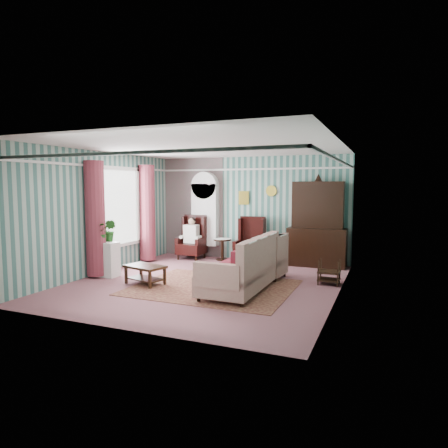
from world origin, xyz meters
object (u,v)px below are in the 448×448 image
at_px(bookcase, 205,219).
at_px(sofa, 239,268).
at_px(wingback_right, 249,240).
at_px(dresser_hutch, 317,221).
at_px(wingback_left, 191,237).
at_px(round_side_table, 222,250).
at_px(plant_stand, 106,259).
at_px(seated_woman, 191,238).
at_px(coffee_table, 145,275).
at_px(nest_table, 329,272).
at_px(floral_armchair, 267,259).

bearing_deg(bookcase, sofa, -54.76).
relative_size(bookcase, wingback_right, 1.79).
bearing_deg(dresser_hutch, bookcase, 177.89).
relative_size(wingback_left, round_side_table, 2.08).
distance_m(bookcase, wingback_left, 0.68).
relative_size(bookcase, wingback_left, 1.79).
height_order(wingback_right, plant_stand, wingback_right).
bearing_deg(seated_woman, round_side_table, 9.46).
bearing_deg(coffee_table, nest_table, 22.37).
bearing_deg(sofa, round_side_table, 28.97).
bearing_deg(plant_stand, wingback_left, 73.78).
distance_m(dresser_hutch, nest_table, 2.11).
height_order(round_side_table, nest_table, round_side_table).
relative_size(dresser_hutch, plant_stand, 2.95).
bearing_deg(coffee_table, wingback_right, 66.86).
xyz_separation_m(plant_stand, sofa, (3.30, -0.04, 0.07)).
height_order(wingback_left, round_side_table, wingback_left).
distance_m(sofa, coffee_table, 2.08).
bearing_deg(seated_woman, dresser_hutch, 4.41).
distance_m(plant_stand, sofa, 3.30).
xyz_separation_m(bookcase, coffee_table, (0.20, -3.43, -0.92)).
bearing_deg(round_side_table, floral_armchair, -42.40).
xyz_separation_m(bookcase, wingback_left, (-0.25, -0.39, -0.50)).
height_order(dresser_hutch, wingback_right, dresser_hutch).
relative_size(sofa, floral_armchair, 2.59).
relative_size(seated_woman, floral_armchair, 1.36).
bearing_deg(round_side_table, bookcase, 159.73).
height_order(dresser_hutch, sofa, dresser_hutch).
height_order(seated_woman, nest_table, seated_woman).
distance_m(nest_table, sofa, 2.01).
bearing_deg(floral_armchair, sofa, 177.12).
height_order(wingback_left, sofa, wingback_left).
bearing_deg(dresser_hutch, nest_table, -72.61).
bearing_deg(wingback_left, floral_armchair, -28.85).
xyz_separation_m(wingback_right, plant_stand, (-2.55, -2.75, -0.22)).
bearing_deg(wingback_right, wingback_left, 180.00).
distance_m(dresser_hutch, floral_armchair, 2.07).
xyz_separation_m(round_side_table, coffee_table, (-0.45, -3.19, -0.10)).
distance_m(wingback_left, floral_armchair, 3.07).
relative_size(round_side_table, nest_table, 1.11).
distance_m(seated_woman, plant_stand, 2.87).
bearing_deg(sofa, wingback_left, 42.27).
bearing_deg(floral_armchair, coffee_table, 130.10).
bearing_deg(floral_armchair, wingback_left, 66.29).
height_order(wingback_right, floral_armchair, wingback_right).
xyz_separation_m(bookcase, wingback_right, (1.50, -0.39, -0.50)).
bearing_deg(round_side_table, coffee_table, -98.01).
height_order(dresser_hutch, floral_armchair, dresser_hutch).
distance_m(plant_stand, floral_armchair, 3.71).
bearing_deg(round_side_table, wingback_left, -170.54).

